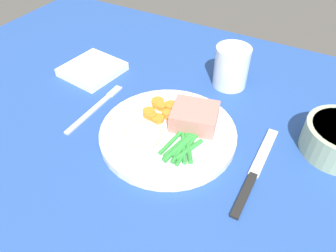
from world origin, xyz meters
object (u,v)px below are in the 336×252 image
at_px(knife, 255,171).
at_px(water_glass, 231,70).
at_px(meat_portion, 195,116).
at_px(fork, 95,108).
at_px(napkin, 93,69).
at_px(dinner_plate, 168,133).

bearing_deg(knife, water_glass, 122.75).
height_order(meat_portion, knife, meat_portion).
height_order(meat_portion, fork, meat_portion).
bearing_deg(napkin, dinner_plate, -21.56).
height_order(meat_portion, water_glass, water_glass).
distance_m(meat_portion, water_glass, 0.17).
height_order(dinner_plate, napkin, napkin).
height_order(dinner_plate, meat_portion, meat_portion).
xyz_separation_m(fork, napkin, (-0.09, 0.10, 0.01)).
relative_size(meat_portion, napkin, 0.67).
height_order(water_glass, napkin, water_glass).
bearing_deg(water_glass, meat_portion, -91.14).
relative_size(meat_portion, knife, 0.39).
distance_m(meat_portion, knife, 0.14).
relative_size(water_glass, napkin, 0.74).
bearing_deg(dinner_plate, meat_portion, 49.40).
bearing_deg(dinner_plate, knife, -1.01).
relative_size(dinner_plate, napkin, 2.06).
height_order(fork, napkin, napkin).
relative_size(meat_portion, water_glass, 0.91).
distance_m(dinner_plate, fork, 0.16).
xyz_separation_m(meat_portion, water_glass, (0.00, 0.17, 0.00)).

